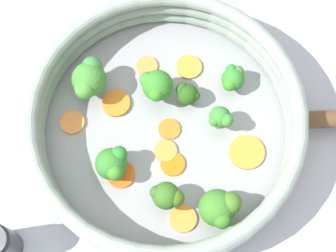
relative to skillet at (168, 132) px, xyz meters
The scene contains 24 objects.
ground_plane 0.01m from the skillet, ahead, with size 4.00×4.00×0.00m, color #B2B6C1.
skillet is the anchor object (origin of this frame).
skillet_rim_wall 0.04m from the skillet, ahead, with size 0.36×0.36×0.06m.
skillet_rivet_left 0.16m from the skillet, 98.23° to the right, with size 0.01×0.01×0.01m, color #94939D.
skillet_rivet_right 0.16m from the skillet, 77.91° to the right, with size 0.01×0.01×0.01m, color gray.
carrot_slice_0 0.08m from the skillet, 136.18° to the left, with size 0.04×0.04×0.00m, color orange.
carrot_slice_1 0.11m from the skillet, 107.46° to the right, with size 0.05×0.05×0.00m, color orange.
carrot_slice_2 0.12m from the skillet, behind, with size 0.03×0.03×0.00m, color orange.
carrot_slice_3 0.03m from the skillet, behind, with size 0.03×0.03×0.00m, color orange.
carrot_slice_4 0.08m from the skillet, 60.20° to the left, with size 0.04×0.04×0.01m, color orange.
carrot_slice_5 0.12m from the skillet, 84.75° to the left, with size 0.03×0.03×0.00m, color #F98C40.
carrot_slice_6 0.10m from the skillet, 20.86° to the right, with size 0.04×0.04×0.00m, color orange.
carrot_slice_7 0.05m from the skillet, 169.39° to the right, with size 0.03×0.03×0.00m, color orange.
carrot_slice_8 0.10m from the skillet, 14.49° to the left, with size 0.03×0.03×0.00m, color #F98A40.
carrot_slice_9 0.01m from the skillet, 102.45° to the right, with size 0.03×0.03×0.00m, color orange.
broccoli_floret_0 0.06m from the skillet, 34.96° to the right, with size 0.03×0.03×0.04m.
broccoli_floret_1 0.09m from the skillet, 128.24° to the left, with size 0.04×0.04×0.05m.
broccoli_floret_2 0.13m from the skillet, 149.85° to the right, with size 0.05×0.05×0.05m.
broccoli_floret_3 0.12m from the skillet, 58.84° to the left, with size 0.06×0.05×0.06m.
broccoli_floret_4 0.08m from the skillet, 85.72° to the right, with size 0.03×0.03×0.04m.
broccoli_floret_5 0.07m from the skillet, 12.05° to the left, with size 0.04×0.04×0.05m.
broccoli_floret_6 0.10m from the skillet, behind, with size 0.03×0.04×0.05m.
broccoli_floret_7 0.12m from the skillet, 55.46° to the right, with size 0.04×0.03×0.04m.
salt_shaker 0.25m from the skillet, 126.09° to the left, with size 0.04×0.04×0.09m.
Camera 1 is at (-0.23, 0.00, 0.73)m, focal length 60.00 mm.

